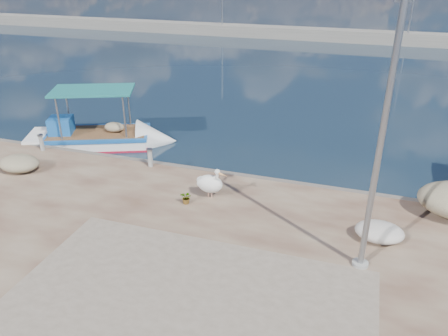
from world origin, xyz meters
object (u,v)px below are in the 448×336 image
bollard_near (150,157)px  boat_left (98,140)px  lamp_post (378,156)px  pelican (210,183)px

bollard_near → boat_left: bearing=150.0°
boat_left → bollard_near: (4.02, -2.32, 0.67)m
boat_left → bollard_near: size_ratio=9.01×
lamp_post → boat_left: bearing=153.4°
boat_left → pelican: bearing=-51.3°
pelican → lamp_post: 6.30m
pelican → lamp_post: bearing=-5.7°
lamp_post → bollard_near: (-8.38, 3.90, -2.88)m
lamp_post → bollard_near: size_ratio=9.06×
pelican → bollard_near: (-3.18, 1.65, -0.14)m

